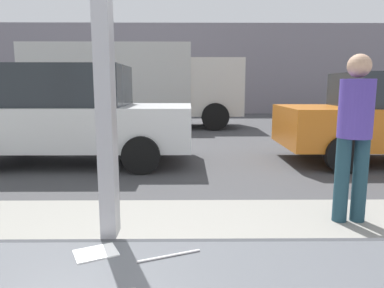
% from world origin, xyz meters
% --- Properties ---
extents(ground_plane, '(60.00, 60.00, 0.00)m').
position_xyz_m(ground_plane, '(0.00, 8.00, 0.00)').
color(ground_plane, '#424244').
extents(sidewalk_strip, '(16.00, 2.80, 0.12)m').
position_xyz_m(sidewalk_strip, '(0.00, 1.60, 0.06)').
color(sidewalk_strip, gray).
rests_on(sidewalk_strip, ground).
extents(building_facade_far, '(28.00, 1.20, 4.56)m').
position_xyz_m(building_facade_far, '(0.00, 18.14, 2.28)').
color(building_facade_far, gray).
rests_on(building_facade_far, ground).
extents(loose_straw, '(0.18, 0.08, 0.01)m').
position_xyz_m(loose_straw, '(0.20, -0.08, 0.98)').
color(loose_straw, white).
rests_on(loose_straw, window_counter).
extents(napkin_wrapper, '(0.15, 0.13, 0.00)m').
position_xyz_m(napkin_wrapper, '(-0.01, -0.06, 0.98)').
color(napkin_wrapper, white).
rests_on(napkin_wrapper, window_counter).
extents(parked_car_white, '(4.40, 2.03, 1.83)m').
position_xyz_m(parked_car_white, '(-1.95, 5.68, 0.92)').
color(parked_car_white, silver).
rests_on(parked_car_white, ground).
extents(box_truck, '(7.30, 2.44, 2.82)m').
position_xyz_m(box_truck, '(-1.69, 11.61, 1.56)').
color(box_truck, beige).
rests_on(box_truck, ground).
extents(pedestrian, '(0.32, 0.32, 1.63)m').
position_xyz_m(pedestrian, '(1.86, 2.34, 1.06)').
color(pedestrian, '#203F4D').
rests_on(pedestrian, sidewalk_strip).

